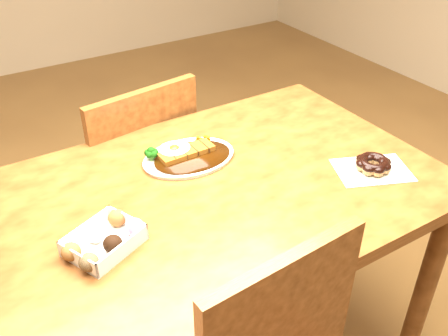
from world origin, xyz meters
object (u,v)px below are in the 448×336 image
donut_box (104,240)px  pon_de_ring (373,164)px  katsu_curry_plate (187,155)px  table (219,214)px  chair_far (133,177)px

donut_box → pon_de_ring: donut_box is taller
katsu_curry_plate → pon_de_ring: size_ratio=1.14×
table → donut_box: donut_box is taller
chair_far → katsu_curry_plate: chair_far is taller
table → pon_de_ring: pon_de_ring is taller
katsu_curry_plate → pon_de_ring: 0.52m
donut_box → pon_de_ring: (0.74, -0.10, -0.00)m
chair_far → katsu_curry_plate: (0.04, -0.38, 0.29)m
chair_far → pon_de_ring: size_ratio=3.60×
table → chair_far: size_ratio=1.38×
chair_far → pon_de_ring: 0.88m
table → donut_box: bearing=-168.4°
chair_far → katsu_curry_plate: bearing=87.6°
table → donut_box: (-0.34, -0.07, 0.12)m
chair_far → donut_box: bearing=56.0°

